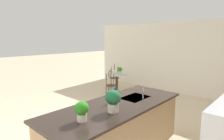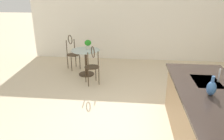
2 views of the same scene
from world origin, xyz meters
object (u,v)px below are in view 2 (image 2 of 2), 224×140
at_px(potted_plant_on_table, 88,44).
at_px(vase_on_counter, 211,88).
at_px(chair_near_window, 72,51).
at_px(chair_by_island, 92,64).
at_px(bistro_table, 86,60).

xyz_separation_m(potted_plant_on_table, vase_on_counter, (2.96, 2.38, 0.14)).
xyz_separation_m(chair_near_window, potted_plant_on_table, (0.35, 0.58, 0.32)).
bearing_deg(potted_plant_on_table, chair_by_island, 18.67).
relative_size(potted_plant_on_table, vase_on_counter, 0.90).
bearing_deg(chair_by_island, chair_near_window, -143.37).
distance_m(bistro_table, chair_by_island, 0.73).
xyz_separation_m(chair_near_window, chair_by_island, (1.13, 0.84, 0.00)).
distance_m(bistro_table, chair_near_window, 0.73).
relative_size(chair_near_window, chair_by_island, 1.00).
distance_m(chair_near_window, chair_by_island, 1.41).
bearing_deg(vase_on_counter, chair_by_island, -135.90).
bearing_deg(bistro_table, potted_plant_on_table, 160.28).
xyz_separation_m(chair_by_island, vase_on_counter, (2.18, 2.11, 0.46)).
relative_size(chair_by_island, vase_on_counter, 3.62).
bearing_deg(potted_plant_on_table, chair_near_window, -121.16).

